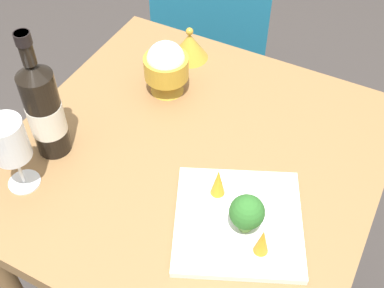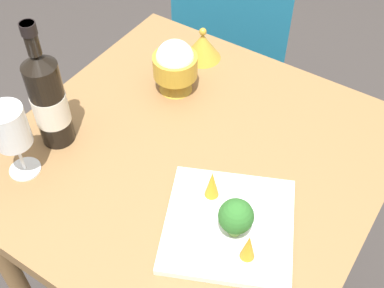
{
  "view_description": "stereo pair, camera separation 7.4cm",
  "coord_description": "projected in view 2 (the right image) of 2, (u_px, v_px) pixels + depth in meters",
  "views": [
    {
      "loc": [
        0.34,
        -0.66,
        1.59
      ],
      "look_at": [
        0.0,
        0.0,
        0.78
      ],
      "focal_mm": 46.69,
      "sensor_mm": 36.0,
      "label": 1
    },
    {
      "loc": [
        0.41,
        -0.62,
        1.59
      ],
      "look_at": [
        0.0,
        0.0,
        0.78
      ],
      "focal_mm": 46.69,
      "sensor_mm": 36.0,
      "label": 2
    }
  ],
  "objects": [
    {
      "name": "dining_table",
      "position": [
        192.0,
        181.0,
        1.19
      ],
      "size": [
        0.81,
        0.81,
        0.75
      ],
      "color": "olive",
      "rests_on": "ground_plane"
    },
    {
      "name": "wine_bottle",
      "position": [
        48.0,
        99.0,
        1.06
      ],
      "size": [
        0.08,
        0.08,
        0.31
      ],
      "color": "black",
      "rests_on": "dining_table"
    },
    {
      "name": "chair_near_window",
      "position": [
        232.0,
        34.0,
        1.81
      ],
      "size": [
        0.52,
        0.52,
        0.85
      ],
      "rotation": [
        0.0,
        0.0,
        0.37
      ],
      "color": "teal",
      "rests_on": "ground_plane"
    },
    {
      "name": "carrot_garnish_right",
      "position": [
        248.0,
        247.0,
        0.9
      ],
      "size": [
        0.03,
        0.03,
        0.07
      ],
      "color": "orange",
      "rests_on": "serving_plate"
    },
    {
      "name": "rice_bowl",
      "position": [
        175.0,
        65.0,
        1.21
      ],
      "size": [
        0.11,
        0.11,
        0.14
      ],
      "color": "gold",
      "rests_on": "dining_table"
    },
    {
      "name": "wine_glass",
      "position": [
        10.0,
        128.0,
        0.99
      ],
      "size": [
        0.08,
        0.08,
        0.18
      ],
      "color": "white",
      "rests_on": "dining_table"
    },
    {
      "name": "serving_plate",
      "position": [
        229.0,
        225.0,
        0.98
      ],
      "size": [
        0.33,
        0.33,
        0.02
      ],
      "rotation": [
        0.0,
        0.0,
        0.42
      ],
      "color": "white",
      "rests_on": "dining_table"
    },
    {
      "name": "rice_bowl_lid",
      "position": [
        203.0,
        46.0,
        1.33
      ],
      "size": [
        0.1,
        0.1,
        0.09
      ],
      "color": "gold",
      "rests_on": "dining_table"
    },
    {
      "name": "carrot_garnish_left",
      "position": [
        212.0,
        184.0,
        1.0
      ],
      "size": [
        0.03,
        0.03,
        0.07
      ],
      "color": "orange",
      "rests_on": "serving_plate"
    },
    {
      "name": "broccoli_floret",
      "position": [
        236.0,
        217.0,
        0.93
      ],
      "size": [
        0.07,
        0.07,
        0.09
      ],
      "color": "#729E4C",
      "rests_on": "serving_plate"
    }
  ]
}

